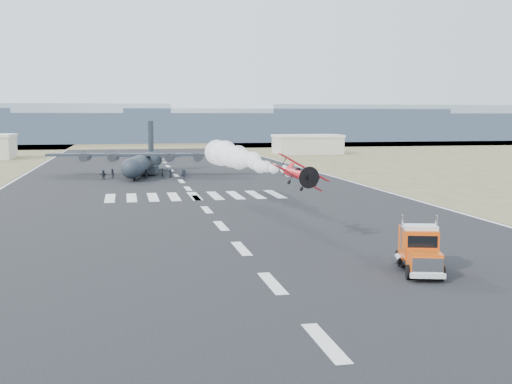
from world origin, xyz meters
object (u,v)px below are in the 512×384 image
object	(u,v)px
crew_d	(127,174)
crew_g	(162,172)
crew_c	(185,175)
aerobatic_biplane	(298,174)
support_vehicle	(294,172)
semi_truck	(419,249)
crew_f	(103,175)
hangar_right	(307,144)
crew_h	(146,174)
crew_b	(112,173)
crew_e	(170,173)
transport_aircraft	(144,161)
crew_a	(183,174)

from	to	relation	value
crew_d	crew_g	distance (m)	6.70
crew_c	aerobatic_biplane	bearing A→B (deg)	77.35
crew_d	support_vehicle	bearing A→B (deg)	65.09
semi_truck	crew_f	world-z (taller)	semi_truck
hangar_right	crew_h	xyz separation A→B (m)	(-51.94, -72.25, -2.16)
crew_b	crew_f	world-z (taller)	crew_f
crew_c	crew_g	bearing A→B (deg)	-72.09
hangar_right	crew_b	size ratio (longest dim) A/B	11.87
hangar_right	crew_e	distance (m)	85.02
hangar_right	crew_g	distance (m)	84.54
crew_e	crew_c	bearing A→B (deg)	73.94
transport_aircraft	crew_g	world-z (taller)	transport_aircraft
aerobatic_biplane	support_vehicle	size ratio (longest dim) A/B	1.11
crew_c	crew_e	xyz separation A→B (m)	(-2.36, 3.80, -0.02)
crew_c	crew_d	size ratio (longest dim) A/B	1.06
semi_truck	crew_g	distance (m)	81.14
crew_b	support_vehicle	bearing A→B (deg)	77.38
crew_d	crew_h	bearing A→B (deg)	30.99
transport_aircraft	support_vehicle	distance (m)	29.86
aerobatic_biplane	crew_h	size ratio (longest dim) A/B	2.96
hangar_right	crew_f	xyz separation A→B (m)	(-59.73, -71.86, -2.14)
transport_aircraft	crew_a	xyz separation A→B (m)	(6.98, -8.12, -1.90)
support_vehicle	crew_f	world-z (taller)	crew_f
crew_c	crew_h	distance (m)	7.18
transport_aircraft	crew_g	bearing A→B (deg)	-46.77
crew_c	hangar_right	bearing A→B (deg)	-138.41
transport_aircraft	crew_d	bearing A→B (deg)	-107.82
hangar_right	crew_d	distance (m)	89.24
crew_b	crew_f	distance (m)	2.98
transport_aircraft	crew_a	bearing A→B (deg)	-38.60
crew_d	crew_g	xyz separation A→B (m)	(6.65, 0.88, 0.05)
aerobatic_biplane	crew_a	bearing A→B (deg)	89.25
crew_d	crew_e	bearing A→B (deg)	60.27
aerobatic_biplane	crew_b	size ratio (longest dim) A/B	2.92
support_vehicle	crew_a	distance (m)	22.28
crew_b	crew_c	world-z (taller)	crew_b
crew_d	crew_a	bearing A→B (deg)	53.87
crew_a	crew_h	xyz separation A→B (m)	(-6.77, -0.36, 0.02)
hangar_right	aerobatic_biplane	world-z (taller)	aerobatic_biplane
crew_b	crew_d	size ratio (longest dim) A/B	1.08
semi_truck	crew_e	xyz separation A→B (m)	(-12.93, 78.32, -0.89)
hangar_right	crew_c	distance (m)	86.95
crew_e	crew_g	size ratio (longest dim) A/B	0.97
semi_truck	crew_h	world-z (taller)	semi_truck
semi_truck	crew_a	xyz separation A→B (m)	(-10.66, 76.96, -0.89)
aerobatic_biplane	support_vehicle	distance (m)	68.28
support_vehicle	crew_e	xyz separation A→B (m)	(-24.45, -0.73, 0.20)
semi_truck	aerobatic_biplane	size ratio (longest dim) A/B	1.58
aerobatic_biplane	crew_g	bearing A→B (deg)	92.17
semi_truck	crew_c	distance (m)	75.27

